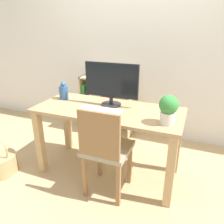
{
  "coord_description": "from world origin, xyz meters",
  "views": [
    {
      "loc": [
        0.77,
        -1.83,
        1.49
      ],
      "look_at": [
        0.0,
        0.1,
        0.66
      ],
      "focal_mm": 35.0,
      "sensor_mm": 36.0,
      "label": 1
    }
  ],
  "objects_px": {
    "basket": "(1,163)",
    "vase": "(64,92)",
    "keyboard": "(101,110)",
    "monitor": "(111,82)",
    "potted_plant": "(168,109)",
    "chair": "(105,148)",
    "bookshelf": "(100,106)"
  },
  "relations": [
    {
      "from": "chair",
      "to": "monitor",
      "type": "bearing_deg",
      "value": 98.11
    },
    {
      "from": "monitor",
      "to": "bookshelf",
      "type": "relative_size",
      "value": 0.68
    },
    {
      "from": "monitor",
      "to": "bookshelf",
      "type": "bearing_deg",
      "value": 122.75
    },
    {
      "from": "potted_plant",
      "to": "keyboard",
      "type": "bearing_deg",
      "value": 173.43
    },
    {
      "from": "monitor",
      "to": "keyboard",
      "type": "xyz_separation_m",
      "value": [
        -0.04,
        -0.18,
        -0.23
      ]
    },
    {
      "from": "vase",
      "to": "bookshelf",
      "type": "relative_size",
      "value": 0.24
    },
    {
      "from": "monitor",
      "to": "vase",
      "type": "height_order",
      "value": "monitor"
    },
    {
      "from": "chair",
      "to": "keyboard",
      "type": "bearing_deg",
      "value": 114.11
    },
    {
      "from": "potted_plant",
      "to": "basket",
      "type": "distance_m",
      "value": 1.84
    },
    {
      "from": "bookshelf",
      "to": "basket",
      "type": "height_order",
      "value": "bookshelf"
    },
    {
      "from": "vase",
      "to": "basket",
      "type": "height_order",
      "value": "vase"
    },
    {
      "from": "basket",
      "to": "monitor",
      "type": "bearing_deg",
      "value": 27.78
    },
    {
      "from": "vase",
      "to": "keyboard",
      "type": "bearing_deg",
      "value": -18.16
    },
    {
      "from": "chair",
      "to": "bookshelf",
      "type": "height_order",
      "value": "chair"
    },
    {
      "from": "chair",
      "to": "basket",
      "type": "relative_size",
      "value": 2.04
    },
    {
      "from": "potted_plant",
      "to": "chair",
      "type": "relative_size",
      "value": 0.28
    },
    {
      "from": "keyboard",
      "to": "monitor",
      "type": "bearing_deg",
      "value": 78.77
    },
    {
      "from": "monitor",
      "to": "chair",
      "type": "bearing_deg",
      "value": -74.86
    },
    {
      "from": "keyboard",
      "to": "potted_plant",
      "type": "distance_m",
      "value": 0.65
    },
    {
      "from": "keyboard",
      "to": "chair",
      "type": "height_order",
      "value": "chair"
    },
    {
      "from": "vase",
      "to": "potted_plant",
      "type": "relative_size",
      "value": 0.78
    },
    {
      "from": "basket",
      "to": "vase",
      "type": "bearing_deg",
      "value": 47.68
    },
    {
      "from": "monitor",
      "to": "chair",
      "type": "xyz_separation_m",
      "value": [
        0.12,
        -0.43,
        -0.48
      ]
    },
    {
      "from": "keyboard",
      "to": "vase",
      "type": "bearing_deg",
      "value": 161.84
    },
    {
      "from": "keyboard",
      "to": "basket",
      "type": "bearing_deg",
      "value": -159.67
    },
    {
      "from": "bookshelf",
      "to": "basket",
      "type": "distance_m",
      "value": 1.47
    },
    {
      "from": "potted_plant",
      "to": "chair",
      "type": "distance_m",
      "value": 0.64
    },
    {
      "from": "chair",
      "to": "potted_plant",
      "type": "bearing_deg",
      "value": 13.23
    },
    {
      "from": "monitor",
      "to": "vase",
      "type": "bearing_deg",
      "value": -179.25
    },
    {
      "from": "monitor",
      "to": "keyboard",
      "type": "distance_m",
      "value": 0.29
    },
    {
      "from": "bookshelf",
      "to": "vase",
      "type": "bearing_deg",
      "value": -94.43
    },
    {
      "from": "monitor",
      "to": "vase",
      "type": "xyz_separation_m",
      "value": [
        -0.56,
        -0.01,
        -0.15
      ]
    }
  ]
}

